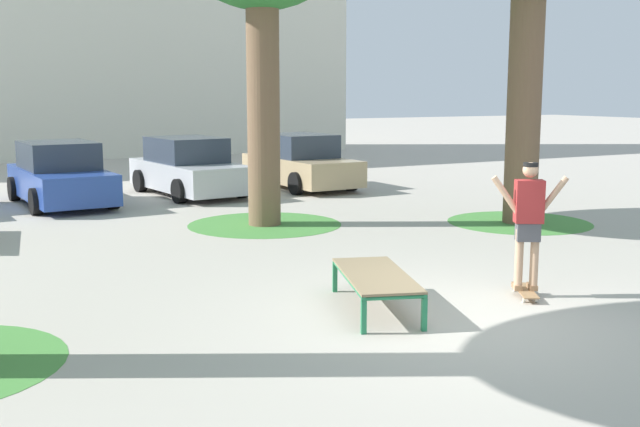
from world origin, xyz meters
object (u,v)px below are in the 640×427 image
at_px(car_blue, 60,176).
at_px(skater, 528,217).
at_px(car_silver, 188,168).
at_px(skateboard, 525,291).
at_px(car_tan, 300,163).
at_px(skate_box, 376,277).

bearing_deg(car_blue, skater, -70.47).
distance_m(skater, car_silver, 11.87).
bearing_deg(skateboard, car_silver, 93.94).
bearing_deg(car_silver, car_tan, 0.60).
bearing_deg(car_tan, car_silver, -179.40).
bearing_deg(car_blue, skateboard, -70.48).
relative_size(skater, car_tan, 0.40).
xyz_separation_m(car_blue, car_silver, (3.27, 0.31, 0.00)).
bearing_deg(car_tan, skater, -101.71).
height_order(skateboard, car_blue, car_blue).
distance_m(skateboard, car_blue, 12.25).
height_order(skate_box, car_blue, car_blue).
distance_m(skate_box, car_tan, 12.34).
bearing_deg(car_silver, skater, -86.05).
bearing_deg(skateboard, skater, 60.16).
distance_m(skater, car_tan, 12.13).
relative_size(skateboard, skater, 0.47).
xyz_separation_m(skateboard, car_blue, (-4.09, 11.53, 0.61)).
xyz_separation_m(car_silver, car_tan, (3.28, 0.03, 0.00)).
height_order(skateboard, car_tan, car_tan).
height_order(car_blue, car_tan, same).
distance_m(skateboard, car_silver, 11.88).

